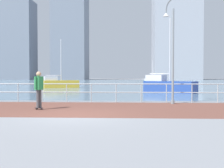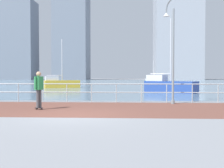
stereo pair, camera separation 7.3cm
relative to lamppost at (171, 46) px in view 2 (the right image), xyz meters
The scene contains 12 objects.
ground 35.62m from the lamppost, 97.04° to the left, with size 220.00×220.00×0.00m, color gray.
brick_paving 5.87m from the lamppost, 150.93° to the right, with size 28.00×5.78×0.01m, color brown.
harbor_water 45.78m from the lamppost, 95.47° to the left, with size 180.00×88.00×0.00m, color #6B899E.
waterfront_railing 4.98m from the lamppost, behind, with size 25.25×0.06×1.07m.
lamppost is the anchor object (origin of this frame).
skateboarder 7.24m from the lamppost, 154.29° to the right, with size 0.41×0.55×1.69m.
sailboat_gray 10.69m from the lamppost, 82.17° to the left, with size 4.66×4.01×6.64m.
sailboat_teal 33.54m from the lamppost, 86.36° to the left, with size 3.11×2.27×4.25m.
sailboat_blue 22.26m from the lamppost, 118.74° to the left, with size 4.49×3.03×6.07m.
tower_slate 104.76m from the lamppost, 116.05° to the left, with size 14.10×10.13×32.81m.
tower_concrete 95.99m from the lamppost, 79.85° to the left, with size 17.03×14.60×45.32m.
tower_brick 98.84m from the lamppost, 104.32° to the left, with size 12.91×13.96×36.46m.
Camera 2 is at (2.01, -10.36, 1.50)m, focal length 44.85 mm.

